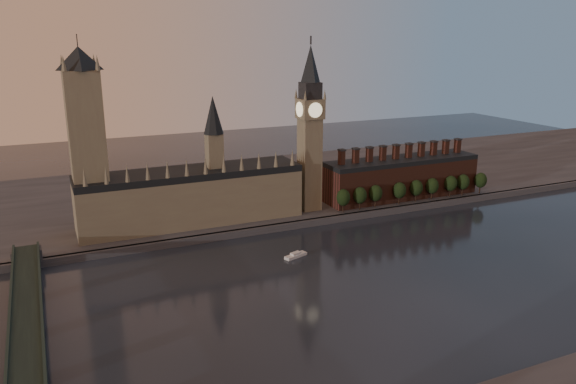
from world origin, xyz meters
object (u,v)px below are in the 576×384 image
victoria_tower (87,137)px  westminster_bridge (27,346)px  river_boat (296,255)px  big_ben (310,127)px

victoria_tower → westminster_bridge: 133.21m
victoria_tower → river_boat: bearing=-35.7°
big_ben → river_boat: big_ben is taller
big_ben → victoria_tower: bearing=177.8°
big_ben → westminster_bridge: bearing=-145.7°
victoria_tower → river_boat: victoria_tower is taller
victoria_tower → river_boat: 127.38m
river_boat → big_ben: bearing=39.2°
big_ben → river_boat: size_ratio=7.83×
big_ben → westminster_bridge: size_ratio=0.54×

